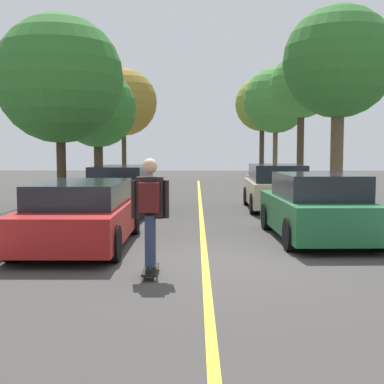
{
  "coord_description": "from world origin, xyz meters",
  "views": [
    {
      "loc": [
        -0.16,
        -8.94,
        1.92
      ],
      "look_at": [
        -0.26,
        4.13,
        0.86
      ],
      "focal_mm": 48.16,
      "sensor_mm": 36.0,
      "label": 1
    }
  ],
  "objects_px": {
    "street_tree_right_far": "(276,101)",
    "skateboard": "(151,270)",
    "street_tree_right_farthest": "(262,104)",
    "parked_car_left_near": "(123,189)",
    "street_tree_right_nearest": "(339,63)",
    "parked_car_right_near": "(276,187)",
    "street_tree_left_far": "(124,102)",
    "street_tree_right_near": "(301,87)",
    "parked_car_left_nearest": "(82,214)",
    "parked_car_right_nearest": "(317,208)",
    "skateboarder": "(150,207)",
    "fire_hydrant": "(360,208)",
    "street_tree_left_near": "(98,109)",
    "street_tree_left_nearest": "(60,79)"
  },
  "relations": [
    {
      "from": "street_tree_right_far",
      "to": "skateboard",
      "type": "xyz_separation_m",
      "value": [
        -5.49,
        -23.46,
        -4.81
      ]
    },
    {
      "from": "street_tree_right_far",
      "to": "street_tree_right_farthest",
      "type": "distance_m",
      "value": 6.38
    },
    {
      "from": "parked_car_left_near",
      "to": "street_tree_right_nearest",
      "type": "bearing_deg",
      "value": 12.38
    },
    {
      "from": "street_tree_right_farthest",
      "to": "skateboard",
      "type": "xyz_separation_m",
      "value": [
        -5.49,
        -29.83,
        -5.15
      ]
    },
    {
      "from": "parked_car_right_near",
      "to": "street_tree_left_far",
      "type": "height_order",
      "value": "street_tree_left_far"
    },
    {
      "from": "street_tree_right_nearest",
      "to": "street_tree_right_near",
      "type": "xyz_separation_m",
      "value": [
        -0.0,
        6.15,
        -0.06
      ]
    },
    {
      "from": "parked_car_right_near",
      "to": "street_tree_right_farthest",
      "type": "xyz_separation_m",
      "value": [
        2.19,
        20.92,
        4.51
      ]
    },
    {
      "from": "street_tree_right_far",
      "to": "skateboard",
      "type": "relative_size",
      "value": 8.0
    },
    {
      "from": "skateboard",
      "to": "parked_car_left_nearest",
      "type": "bearing_deg",
      "value": 123.08
    },
    {
      "from": "street_tree_right_near",
      "to": "street_tree_right_farthest",
      "type": "relative_size",
      "value": 0.87
    },
    {
      "from": "parked_car_right_nearest",
      "to": "street_tree_right_farthest",
      "type": "xyz_separation_m",
      "value": [
        2.19,
        26.56,
        4.55
      ]
    },
    {
      "from": "parked_car_right_near",
      "to": "parked_car_left_nearest",
      "type": "bearing_deg",
      "value": -127.18
    },
    {
      "from": "parked_car_left_nearest",
      "to": "skateboarder",
      "type": "xyz_separation_m",
      "value": [
        1.6,
        -2.49,
        0.41
      ]
    },
    {
      "from": "parked_car_right_nearest",
      "to": "street_tree_right_near",
      "type": "bearing_deg",
      "value": 80.21
    },
    {
      "from": "street_tree_right_far",
      "to": "fire_hydrant",
      "type": "distance_m",
      "value": 18.99
    },
    {
      "from": "street_tree_left_far",
      "to": "parked_car_right_nearest",
      "type": "bearing_deg",
      "value": -71.39
    },
    {
      "from": "street_tree_right_near",
      "to": "skateboard",
      "type": "distance_m",
      "value": 17.51
    },
    {
      "from": "parked_car_right_near",
      "to": "skateboard",
      "type": "bearing_deg",
      "value": -110.34
    },
    {
      "from": "street_tree_left_far",
      "to": "street_tree_left_near",
      "type": "bearing_deg",
      "value": -90.0
    },
    {
      "from": "street_tree_left_nearest",
      "to": "fire_hydrant",
      "type": "distance_m",
      "value": 10.33
    },
    {
      "from": "street_tree_right_near",
      "to": "fire_hydrant",
      "type": "height_order",
      "value": "street_tree_right_near"
    },
    {
      "from": "parked_car_left_nearest",
      "to": "parked_car_right_nearest",
      "type": "relative_size",
      "value": 1.05
    },
    {
      "from": "street_tree_left_far",
      "to": "fire_hydrant",
      "type": "bearing_deg",
      "value": -66.04
    },
    {
      "from": "parked_car_left_nearest",
      "to": "street_tree_right_near",
      "type": "height_order",
      "value": "street_tree_right_near"
    },
    {
      "from": "street_tree_left_near",
      "to": "fire_hydrant",
      "type": "relative_size",
      "value": 7.77
    },
    {
      "from": "street_tree_left_far",
      "to": "street_tree_right_nearest",
      "type": "xyz_separation_m",
      "value": [
        9.28,
        -14.53,
        -0.03
      ]
    },
    {
      "from": "street_tree_left_far",
      "to": "skateboarder",
      "type": "xyz_separation_m",
      "value": [
        3.79,
        -24.37,
        -3.82
      ]
    },
    {
      "from": "street_tree_left_far",
      "to": "street_tree_right_far",
      "type": "bearing_deg",
      "value": -5.36
    },
    {
      "from": "street_tree_left_near",
      "to": "skateboard",
      "type": "relative_size",
      "value": 6.46
    },
    {
      "from": "skateboard",
      "to": "street_tree_left_nearest",
      "type": "bearing_deg",
      "value": 112.1
    },
    {
      "from": "street_tree_right_near",
      "to": "skateboarder",
      "type": "relative_size",
      "value": 3.62
    },
    {
      "from": "parked_car_left_nearest",
      "to": "street_tree_right_nearest",
      "type": "bearing_deg",
      "value": 46.04
    },
    {
      "from": "parked_car_left_nearest",
      "to": "street_tree_left_nearest",
      "type": "xyz_separation_m",
      "value": [
        -2.19,
        6.87,
        3.59
      ]
    },
    {
      "from": "street_tree_left_far",
      "to": "street_tree_left_nearest",
      "type": "bearing_deg",
      "value": -90.0
    },
    {
      "from": "skateboarder",
      "to": "street_tree_left_nearest",
      "type": "bearing_deg",
      "value": 112.03
    },
    {
      "from": "parked_car_right_near",
      "to": "street_tree_left_nearest",
      "type": "height_order",
      "value": "street_tree_left_nearest"
    },
    {
      "from": "street_tree_right_near",
      "to": "street_tree_right_far",
      "type": "xyz_separation_m",
      "value": [
        0.0,
        7.51,
        0.11
      ]
    },
    {
      "from": "street_tree_left_nearest",
      "to": "street_tree_right_near",
      "type": "height_order",
      "value": "street_tree_left_nearest"
    },
    {
      "from": "parked_car_right_near",
      "to": "street_tree_right_far",
      "type": "xyz_separation_m",
      "value": [
        2.19,
        14.55,
        4.17
      ]
    },
    {
      "from": "street_tree_right_near",
      "to": "parked_car_right_nearest",
      "type": "bearing_deg",
      "value": -99.79
    },
    {
      "from": "street_tree_left_far",
      "to": "skateboarder",
      "type": "distance_m",
      "value": 24.95
    },
    {
      "from": "street_tree_right_nearest",
      "to": "parked_car_right_near",
      "type": "bearing_deg",
      "value": -157.86
    },
    {
      "from": "parked_car_right_near",
      "to": "street_tree_right_far",
      "type": "distance_m",
      "value": 15.29
    },
    {
      "from": "parked_car_left_near",
      "to": "skateboarder",
      "type": "xyz_separation_m",
      "value": [
        1.6,
        -8.28,
        0.35
      ]
    },
    {
      "from": "street_tree_left_nearest",
      "to": "street_tree_right_nearest",
      "type": "relative_size",
      "value": 0.94
    },
    {
      "from": "fire_hydrant",
      "to": "street_tree_right_near",
      "type": "bearing_deg",
      "value": 86.4
    },
    {
      "from": "street_tree_right_near",
      "to": "fire_hydrant",
      "type": "bearing_deg",
      "value": -93.6
    },
    {
      "from": "parked_car_left_nearest",
      "to": "skateboard",
      "type": "distance_m",
      "value": 2.98
    },
    {
      "from": "street_tree_left_near",
      "to": "street_tree_right_far",
      "type": "bearing_deg",
      "value": 39.27
    },
    {
      "from": "parked_car_right_near",
      "to": "skateboarder",
      "type": "distance_m",
      "value": 9.54
    }
  ]
}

